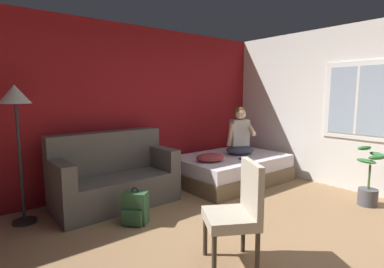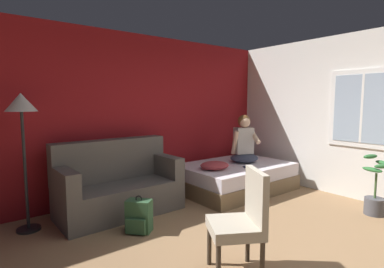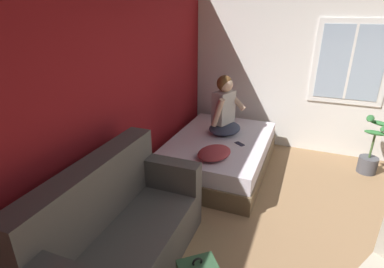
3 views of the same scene
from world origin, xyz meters
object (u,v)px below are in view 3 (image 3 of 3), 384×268
person_seated (224,111)px  throw_pillow (214,153)px  bed (219,154)px  couch (119,232)px  potted_plant (370,154)px  cell_phone (240,144)px

person_seated → throw_pillow: (-0.84, -0.13, -0.29)m
bed → couch: couch is taller
bed → potted_plant: size_ratio=2.34×
bed → potted_plant: potted_plant is taller
throw_pillow → couch: bearing=165.8°
cell_phone → bed: bearing=110.4°
couch → person_seated: 2.42m
person_seated → throw_pillow: person_seated is taller
bed → couch: (-2.13, 0.27, 0.16)m
couch → throw_pillow: 1.58m
throw_pillow → person_seated: bearing=8.5°
throw_pillow → cell_phone: (0.53, -0.20, -0.07)m
bed → person_seated: size_ratio=2.27×
couch → cell_phone: couch is taller
couch → person_seated: size_ratio=1.96×
person_seated → throw_pillow: size_ratio=1.82×
cell_phone → potted_plant: potted_plant is taller
person_seated → couch: bearing=173.7°
couch → person_seated: person_seated is taller
throw_pillow → potted_plant: 2.34m
couch → potted_plant: 3.65m
throw_pillow → potted_plant: bearing=-56.2°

